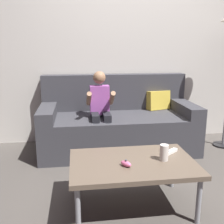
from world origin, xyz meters
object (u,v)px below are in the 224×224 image
at_px(game_remote_white_near_edge, 171,152).
at_px(couch, 118,124).
at_px(person_seated_on_couch, 100,108).
at_px(nunchuk_pink, 126,164).
at_px(soda_can, 164,153).
at_px(coffee_table, 133,165).

bearing_deg(game_remote_white_near_edge, couch, 102.55).
xyz_separation_m(couch, game_remote_white_near_edge, (0.25, -1.13, 0.09)).
distance_m(person_seated_on_couch, game_remote_white_near_edge, 1.07).
bearing_deg(person_seated_on_couch, game_remote_white_near_edge, -63.11).
xyz_separation_m(nunchuk_pink, soda_can, (0.30, 0.07, 0.04)).
relative_size(person_seated_on_couch, coffee_table, 1.02).
bearing_deg(game_remote_white_near_edge, coffee_table, -161.50).
distance_m(couch, coffee_table, 1.24).
bearing_deg(coffee_table, soda_can, -2.92).
relative_size(person_seated_on_couch, game_remote_white_near_edge, 7.15).
xyz_separation_m(game_remote_white_near_edge, soda_can, (-0.10, -0.13, 0.05)).
distance_m(game_remote_white_near_edge, nunchuk_pink, 0.45).
height_order(coffee_table, soda_can, soda_can).
bearing_deg(game_remote_white_near_edge, nunchuk_pink, -154.61).
xyz_separation_m(couch, soda_can, (0.15, -1.25, 0.14)).
xyz_separation_m(person_seated_on_couch, soda_can, (0.38, -1.07, -0.11)).
bearing_deg(couch, coffee_table, -94.00).
relative_size(couch, nunchuk_pink, 18.51).
bearing_deg(person_seated_on_couch, soda_can, -70.57).
xyz_separation_m(couch, nunchuk_pink, (-0.15, -1.32, 0.10)).
height_order(couch, game_remote_white_near_edge, couch).
relative_size(couch, coffee_table, 1.94).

